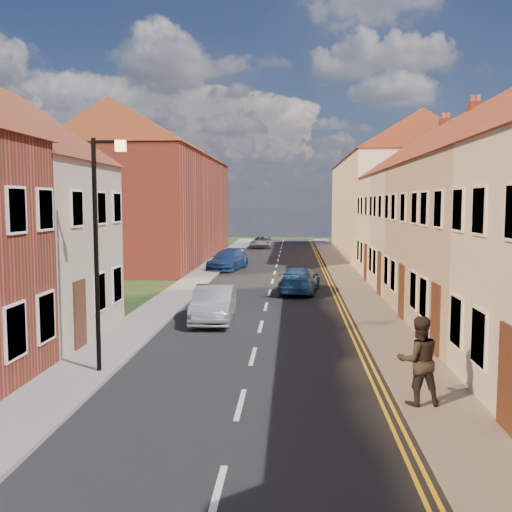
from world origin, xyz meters
TOP-DOWN VIEW (x-y plane):
  - road at (0.00, 30.00)m, footprint 7.00×90.00m
  - pavement_left at (-4.40, 30.00)m, footprint 1.80×90.00m
  - pavement_right at (4.40, 30.00)m, footprint 1.80×90.00m
  - cottage_r_pink at (9.30, 28.90)m, footprint 8.30×6.00m
  - cottage_r_white_far at (9.30, 34.30)m, footprint 8.30×5.20m
  - cottage_r_cream_far at (9.30, 39.70)m, footprint 8.30×6.00m
  - block_right_far at (9.30, 55.00)m, footprint 8.30×24.20m
  - block_left_far at (-9.30, 50.00)m, footprint 8.30×24.20m
  - lamppost at (-3.81, 20.00)m, footprint 0.88×0.15m
  - car_mid at (-1.83, 26.88)m, footprint 1.56×4.15m
  - car_far at (-3.20, 43.59)m, footprint 2.75×4.90m
  - car_distant at (-1.89, 62.14)m, footprint 2.20×4.47m
  - pedestrian_right at (3.88, 17.99)m, footprint 1.03×0.85m
  - car_far_b at (1.50, 34.00)m, footprint 2.28×4.57m

SIDE VIEW (x-z plane):
  - road at x=0.00m, z-range 0.00..0.02m
  - pavement_left at x=-4.40m, z-range 0.00..0.12m
  - pavement_right at x=4.40m, z-range 0.00..0.12m
  - car_distant at x=-1.89m, z-range 0.00..1.22m
  - car_far_b at x=1.50m, z-range 0.00..1.27m
  - car_far at x=-3.20m, z-range 0.00..1.34m
  - car_mid at x=-1.83m, z-range 0.00..1.35m
  - pedestrian_right at x=3.88m, z-range 0.12..2.06m
  - lamppost at x=-3.81m, z-range 0.54..6.54m
  - cottage_r_pink at x=9.30m, z-range -0.03..8.97m
  - cottage_r_cream_far at x=9.30m, z-range -0.03..8.97m
  - cottage_r_white_far at x=9.30m, z-range -0.02..8.98m
  - block_right_far at x=9.30m, z-range 0.04..10.54m
  - block_left_far at x=-9.30m, z-range 0.04..10.54m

